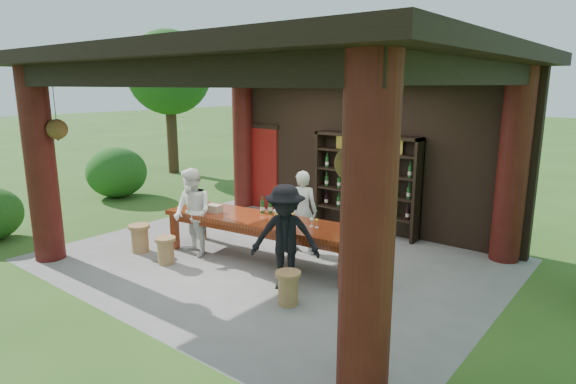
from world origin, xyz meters
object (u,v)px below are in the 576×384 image
Objects in this scene: wine_shelf at (365,184)px; host at (302,211)px; stool_near_right at (288,287)px; guest_man at (285,237)px; stool_near_left at (166,250)px; stool_far_left at (140,237)px; napkin_basket at (214,208)px; guest_woman at (193,212)px; tasting_table at (262,225)px.

host is (-0.31, -1.74, -0.27)m from wine_shelf.
stool_near_right is 0.30× the size of guest_man.
stool_near_left is 0.86m from stool_far_left.
napkin_basket is at bearing -118.31° from wine_shelf.
wine_shelf is 1.45× the size of guest_man.
napkin_basket is at bearing 71.30° from guest_woman.
stool_near_left is 0.30× the size of guest_woman.
guest_woman is 2.19m from guest_man.
stool_near_left is at bearing -178.22° from stool_near_right.
stool_near_left is 0.31× the size of host.
napkin_basket is (-0.95, -0.23, 0.18)m from tasting_table.
napkin_basket is at bearing 136.37° from guest_man.
tasting_table is 0.87m from host.
stool_near_right is (2.62, 0.08, 0.01)m from stool_near_left.
stool_far_left is (-3.48, -0.00, 0.02)m from stool_near_right.
stool_far_left is at bearing 174.60° from stool_near_left.
stool_far_left is at bearing -125.27° from wine_shelf.
guest_man reaches higher than guest_woman.
stool_near_left is 0.98× the size of stool_near_right.
wine_shelf reaches higher than stool_near_left.
stool_far_left is 3.02m from host.
guest_man is (0.50, -3.24, -0.23)m from wine_shelf.
guest_woman is (-1.69, -3.14, -0.24)m from wine_shelf.
stool_far_left is (-2.03, -1.09, -0.37)m from tasting_table.
stool_near_right is 1.83× the size of napkin_basket.
wine_shelf is 1.54× the size of host.
guest_woman is 0.99× the size of guest_man.
stool_near_right is at bearing 97.81° from host.
stool_near_left is 2.62m from stool_near_right.
napkin_basket is (-1.51, -2.79, -0.20)m from wine_shelf.
stool_near_right is 0.30× the size of guest_woman.
tasting_table is 1.85m from stool_near_right.
stool_far_left reaches higher than stool_near_right.
stool_near_right is at bearing -37.16° from tasting_table.
stool_near_left is (-1.17, -1.17, -0.39)m from tasting_table.
stool_near_left is at bearing 161.55° from guest_man.
guest_man reaches higher than stool_near_right.
stool_near_left is at bearing -135.01° from tasting_table.
guest_man is at bearing 94.17° from host.
tasting_table reaches higher than stool_near_right.
guest_woman reaches higher than stool_far_left.
guest_man is (2.23, 0.50, 0.55)m from stool_near_left.
host reaches higher than stool_near_left.
wine_shelf is at bearing 67.60° from guest_man.
guest_woman is at bearing -118.32° from wine_shelf.
guest_woman is 0.40m from napkin_basket.
guest_man is at bearing -32.59° from tasting_table.
wine_shelf is at bearing 103.65° from stool_near_right.
napkin_basket is (0.19, 0.35, 0.03)m from guest_woman.
guest_woman is (-2.58, 0.52, 0.53)m from stool_near_right.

